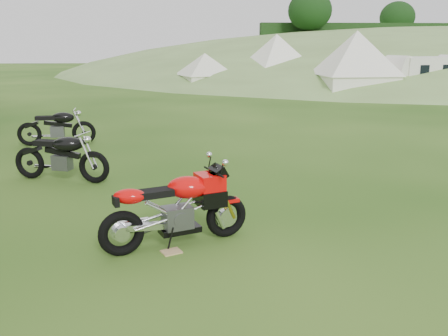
{
  "coord_description": "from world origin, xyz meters",
  "views": [
    {
      "loc": [
        -0.74,
        -6.41,
        2.55
      ],
      "look_at": [
        -0.23,
        0.4,
        0.83
      ],
      "focal_mm": 40.0,
      "sensor_mm": 36.0,
      "label": 1
    }
  ],
  "objects_px": {
    "plywood_board": "(171,252)",
    "caravan": "(424,76)",
    "tent_mid": "(276,62)",
    "tent_right": "(355,66)",
    "vintage_moto_d": "(56,126)",
    "vintage_moto_c": "(61,155)",
    "sport_motorcycle": "(176,203)",
    "tent_left": "(205,69)"
  },
  "relations": [
    {
      "from": "vintage_moto_c",
      "to": "tent_right",
      "type": "distance_m",
      "value": 18.4
    },
    {
      "from": "plywood_board",
      "to": "tent_mid",
      "type": "relative_size",
      "value": 0.07
    },
    {
      "from": "caravan",
      "to": "vintage_moto_d",
      "type": "bearing_deg",
      "value": -158.62
    },
    {
      "from": "sport_motorcycle",
      "to": "vintage_moto_d",
      "type": "xyz_separation_m",
      "value": [
        -3.16,
        6.76,
        -0.08
      ]
    },
    {
      "from": "vintage_moto_c",
      "to": "tent_left",
      "type": "relative_size",
      "value": 0.74
    },
    {
      "from": "vintage_moto_d",
      "to": "tent_left",
      "type": "distance_m",
      "value": 16.38
    },
    {
      "from": "vintage_moto_d",
      "to": "tent_left",
      "type": "relative_size",
      "value": 0.73
    },
    {
      "from": "sport_motorcycle",
      "to": "tent_left",
      "type": "bearing_deg",
      "value": 65.46
    },
    {
      "from": "tent_mid",
      "to": "caravan",
      "type": "distance_m",
      "value": 8.2
    },
    {
      "from": "vintage_moto_c",
      "to": "caravan",
      "type": "distance_m",
      "value": 20.69
    },
    {
      "from": "vintage_moto_d",
      "to": "caravan",
      "type": "bearing_deg",
      "value": 31.83
    },
    {
      "from": "sport_motorcycle",
      "to": "plywood_board",
      "type": "distance_m",
      "value": 0.61
    },
    {
      "from": "tent_left",
      "to": "caravan",
      "type": "xyz_separation_m",
      "value": [
        10.76,
        -4.2,
        -0.15
      ]
    },
    {
      "from": "plywood_board",
      "to": "tent_right",
      "type": "xyz_separation_m",
      "value": [
        8.48,
        18.49,
        1.45
      ]
    },
    {
      "from": "caravan",
      "to": "tent_mid",
      "type": "bearing_deg",
      "value": 127.62
    },
    {
      "from": "sport_motorcycle",
      "to": "tent_mid",
      "type": "relative_size",
      "value": 0.57
    },
    {
      "from": "plywood_board",
      "to": "tent_left",
      "type": "relative_size",
      "value": 0.09
    },
    {
      "from": "tent_right",
      "to": "caravan",
      "type": "distance_m",
      "value": 3.59
    },
    {
      "from": "plywood_board",
      "to": "caravan",
      "type": "bearing_deg",
      "value": 57.04
    },
    {
      "from": "vintage_moto_c",
      "to": "plywood_board",
      "type": "bearing_deg",
      "value": -39.99
    },
    {
      "from": "plywood_board",
      "to": "tent_left",
      "type": "bearing_deg",
      "value": 86.81
    },
    {
      "from": "plywood_board",
      "to": "tent_left",
      "type": "xyz_separation_m",
      "value": [
        1.27,
        22.76,
        1.1
      ]
    },
    {
      "from": "plywood_board",
      "to": "vintage_moto_c",
      "type": "bearing_deg",
      "value": 121.62
    },
    {
      "from": "sport_motorcycle",
      "to": "vintage_moto_d",
      "type": "bearing_deg",
      "value": 93.57
    },
    {
      "from": "vintage_moto_d",
      "to": "tent_right",
      "type": "height_order",
      "value": "tent_right"
    },
    {
      "from": "vintage_moto_d",
      "to": "plywood_board",
      "type": "bearing_deg",
      "value": -71.71
    },
    {
      "from": "sport_motorcycle",
      "to": "caravan",
      "type": "height_order",
      "value": "caravan"
    },
    {
      "from": "sport_motorcycle",
      "to": "tent_right",
      "type": "height_order",
      "value": "tent_right"
    },
    {
      "from": "tent_left",
      "to": "plywood_board",
      "type": "bearing_deg",
      "value": -112.65
    },
    {
      "from": "vintage_moto_c",
      "to": "sport_motorcycle",
      "type": "bearing_deg",
      "value": -37.47
    },
    {
      "from": "sport_motorcycle",
      "to": "plywood_board",
      "type": "relative_size",
      "value": 8.04
    },
    {
      "from": "plywood_board",
      "to": "sport_motorcycle",
      "type": "bearing_deg",
      "value": 74.6
    },
    {
      "from": "tent_left",
      "to": "caravan",
      "type": "height_order",
      "value": "tent_left"
    },
    {
      "from": "vintage_moto_d",
      "to": "tent_left",
      "type": "xyz_separation_m",
      "value": [
        4.36,
        15.78,
        0.62
      ]
    },
    {
      "from": "tent_left",
      "to": "caravan",
      "type": "distance_m",
      "value": 11.56
    },
    {
      "from": "tent_mid",
      "to": "tent_right",
      "type": "height_order",
      "value": "tent_right"
    },
    {
      "from": "tent_mid",
      "to": "tent_right",
      "type": "bearing_deg",
      "value": -77.6
    },
    {
      "from": "plywood_board",
      "to": "caravan",
      "type": "xyz_separation_m",
      "value": [
        12.03,
        18.56,
        0.95
      ]
    },
    {
      "from": "vintage_moto_c",
      "to": "tent_mid",
      "type": "height_order",
      "value": "tent_mid"
    },
    {
      "from": "tent_mid",
      "to": "tent_left",
      "type": "bearing_deg",
      "value": 169.5
    },
    {
      "from": "plywood_board",
      "to": "vintage_moto_d",
      "type": "height_order",
      "value": "vintage_moto_d"
    },
    {
      "from": "caravan",
      "to": "tent_right",
      "type": "bearing_deg",
      "value": 165.01
    }
  ]
}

